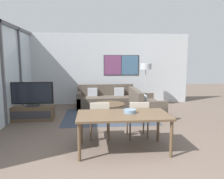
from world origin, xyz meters
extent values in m
plane|color=brown|center=(0.00, 0.00, 0.00)|extent=(24.00, 24.00, 0.00)
cube|color=silver|center=(0.00, 5.66, 1.40)|extent=(6.77, 0.06, 2.80)
cube|color=#2D2D33|center=(0.65, 5.62, 1.55)|extent=(1.42, 0.01, 0.80)
cube|color=#753D66|center=(0.30, 5.61, 1.55)|extent=(0.67, 0.02, 0.76)
cube|color=#426684|center=(0.99, 5.61, 1.55)|extent=(0.67, 0.02, 0.76)
cube|color=silver|center=(-2.89, 2.83, 1.40)|extent=(0.02, 5.66, 2.80)
cube|color=#515156|center=(-2.86, 2.83, 1.40)|extent=(0.07, 0.08, 2.80)
cube|color=#515156|center=(-2.86, 4.24, 1.40)|extent=(0.07, 0.08, 2.80)
cube|color=#333D4C|center=(-0.02, 3.57, 0.00)|extent=(2.80, 2.18, 0.01)
cube|color=brown|center=(-2.28, 3.36, 0.21)|extent=(1.21, 0.45, 0.41)
cube|color=#2D2D33|center=(-2.28, 3.13, 0.21)|extent=(1.11, 0.01, 0.23)
cube|color=#2D2D33|center=(-2.28, 3.36, 0.44)|extent=(0.36, 0.20, 0.05)
cube|color=#2D2D33|center=(-2.28, 3.36, 0.50)|extent=(0.06, 0.03, 0.08)
cube|color=black|center=(-2.28, 3.36, 0.81)|extent=(1.21, 0.04, 0.65)
cube|color=black|center=(-2.28, 3.34, 0.81)|extent=(1.13, 0.01, 0.58)
cube|color=#51473D|center=(-0.02, 4.80, 0.21)|extent=(2.11, 0.87, 0.42)
cube|color=#51473D|center=(-0.02, 5.16, 0.42)|extent=(2.11, 0.16, 0.84)
cube|color=#51473D|center=(-1.01, 4.80, 0.30)|extent=(0.14, 0.87, 0.60)
cube|color=#51473D|center=(0.96, 4.80, 0.30)|extent=(0.14, 0.87, 0.60)
cube|color=#B2B7C1|center=(-0.52, 4.98, 0.57)|extent=(0.36, 0.12, 0.30)
cube|color=#B2B7C1|center=(0.48, 4.98, 0.57)|extent=(0.36, 0.12, 0.30)
cube|color=#51473D|center=(1.19, 3.62, 0.21)|extent=(0.87, 1.63, 0.42)
cube|color=#51473D|center=(0.83, 3.62, 0.42)|extent=(0.16, 1.63, 0.84)
cube|color=#51473D|center=(1.19, 2.87, 0.30)|extent=(0.87, 0.14, 0.60)
cube|color=#51473D|center=(1.19, 4.36, 0.30)|extent=(0.87, 0.14, 0.60)
cube|color=#B2B7C1|center=(1.01, 3.24, 0.57)|extent=(0.12, 0.36, 0.30)
cylinder|color=brown|center=(-0.02, 3.57, 0.01)|extent=(0.45, 0.45, 0.03)
cylinder|color=brown|center=(-0.02, 3.57, 0.18)|extent=(0.18, 0.18, 0.37)
cylinder|color=brown|center=(-0.02, 3.57, 0.39)|extent=(1.00, 1.00, 0.04)
cube|color=brown|center=(0.06, 0.98, 0.71)|extent=(1.78, 0.92, 0.04)
cylinder|color=brown|center=(-0.77, 0.58, 0.35)|extent=(0.06, 0.06, 0.69)
cylinder|color=brown|center=(0.89, 0.58, 0.35)|extent=(0.06, 0.06, 0.69)
cylinder|color=brown|center=(-0.77, 1.38, 0.35)|extent=(0.06, 0.06, 0.69)
cylinder|color=brown|center=(0.89, 1.38, 0.35)|extent=(0.06, 0.06, 0.69)
cube|color=#B2A899|center=(-0.38, 1.74, 0.43)|extent=(0.46, 0.46, 0.06)
cube|color=#B2A899|center=(-0.38, 1.54, 0.66)|extent=(0.42, 0.05, 0.40)
cylinder|color=brown|center=(-0.58, 1.54, 0.20)|extent=(0.04, 0.04, 0.40)
cylinder|color=brown|center=(-0.18, 1.54, 0.20)|extent=(0.04, 0.04, 0.40)
cylinder|color=brown|center=(-0.58, 1.94, 0.20)|extent=(0.04, 0.04, 0.40)
cylinder|color=brown|center=(-0.18, 1.94, 0.20)|extent=(0.04, 0.04, 0.40)
cube|color=#B2A899|center=(0.50, 1.70, 0.43)|extent=(0.46, 0.46, 0.06)
cube|color=#B2A899|center=(0.50, 1.50, 0.66)|extent=(0.42, 0.05, 0.40)
cylinder|color=brown|center=(0.30, 1.50, 0.20)|extent=(0.04, 0.04, 0.40)
cylinder|color=brown|center=(0.70, 1.50, 0.20)|extent=(0.04, 0.04, 0.40)
cylinder|color=brown|center=(0.30, 1.90, 0.20)|extent=(0.04, 0.04, 0.40)
cylinder|color=brown|center=(0.70, 1.90, 0.20)|extent=(0.04, 0.04, 0.40)
cylinder|color=slate|center=(0.21, 1.07, 0.77)|extent=(0.25, 0.25, 0.07)
torus|color=slate|center=(0.21, 1.07, 0.79)|extent=(0.26, 0.26, 0.02)
cylinder|color=#2D2D33|center=(1.48, 4.92, 0.01)|extent=(0.28, 0.28, 0.02)
cylinder|color=#B7B7BC|center=(1.48, 4.92, 0.72)|extent=(0.03, 0.03, 1.39)
cylinder|color=#B2B7C1|center=(1.48, 4.92, 1.52)|extent=(0.42, 0.42, 0.22)
camera|label=1|loc=(-0.53, -3.11, 1.80)|focal=35.00mm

